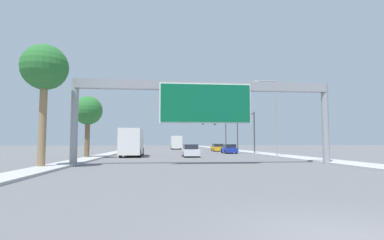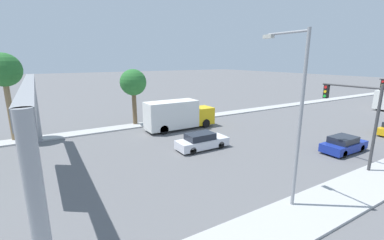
% 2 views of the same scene
% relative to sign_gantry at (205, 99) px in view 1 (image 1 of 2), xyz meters
% --- Properties ---
extents(ground_plane, '(300.00, 300.00, 0.00)m').
position_rel_sign_gantry_xyz_m(ground_plane, '(0.00, -17.90, -5.13)').
color(ground_plane, slate).
extents(sidewalk_right, '(3.00, 120.00, 0.15)m').
position_rel_sign_gantry_xyz_m(sidewalk_right, '(11.25, 42.10, -5.06)').
color(sidewalk_right, '#ACACAC').
rests_on(sidewalk_right, ground).
extents(median_strip_left, '(2.00, 120.00, 0.15)m').
position_rel_sign_gantry_xyz_m(median_strip_left, '(-10.75, 42.10, -5.06)').
color(median_strip_left, '#ACACAC').
rests_on(median_strip_left, ground).
extents(sign_gantry, '(20.44, 0.73, 6.55)m').
position_rel_sign_gantry_xyz_m(sign_gantry, '(0.00, 0.00, 0.00)').
color(sign_gantry, gray).
rests_on(sign_gantry, ground).
extents(car_mid_center, '(1.84, 4.38, 1.41)m').
position_rel_sign_gantry_xyz_m(car_mid_center, '(7.00, 22.64, -4.46)').
color(car_mid_center, navy).
rests_on(car_mid_center, ground).
extents(car_mid_right, '(1.81, 4.76, 1.48)m').
position_rel_sign_gantry_xyz_m(car_mid_right, '(0.00, 12.56, -4.44)').
color(car_mid_right, silver).
rests_on(car_mid_right, ground).
extents(car_near_center, '(1.87, 4.57, 1.42)m').
position_rel_sign_gantry_xyz_m(car_near_center, '(7.00, 32.55, -4.46)').
color(car_near_center, gold).
rests_on(car_near_center, ground).
extents(truck_box_primary, '(2.41, 8.14, 3.31)m').
position_rel_sign_gantry_xyz_m(truck_box_primary, '(-7.00, 13.84, -3.45)').
color(truck_box_primary, yellow).
rests_on(truck_box_primary, ground).
extents(truck_box_secondary, '(2.47, 8.51, 3.17)m').
position_rel_sign_gantry_xyz_m(truck_box_secondary, '(0.00, 49.36, -3.52)').
color(truck_box_secondary, yellow).
rests_on(truck_box_secondary, ground).
extents(traffic_light_near_intersection, '(4.26, 0.32, 6.24)m').
position_rel_sign_gantry_xyz_m(traffic_light_near_intersection, '(8.92, 20.10, -0.93)').
color(traffic_light_near_intersection, '#3D3D3F').
rests_on(traffic_light_near_intersection, ground).
extents(traffic_light_mid_block, '(4.59, 0.32, 6.22)m').
position_rel_sign_gantry_xyz_m(traffic_light_mid_block, '(8.80, 30.10, -0.92)').
color(traffic_light_mid_block, '#3D3D3F').
rests_on(traffic_light_mid_block, ground).
extents(traffic_light_far_intersection, '(5.47, 0.32, 6.86)m').
position_rel_sign_gantry_xyz_m(traffic_light_far_intersection, '(8.57, 40.10, -0.46)').
color(traffic_light_far_intersection, '#3D3D3F').
rests_on(traffic_light_far_intersection, ground).
extents(palm_tree_foreground, '(3.13, 3.13, 8.48)m').
position_rel_sign_gantry_xyz_m(palm_tree_foreground, '(-11.44, -2.00, 1.59)').
color(palm_tree_foreground, '#8C704C').
rests_on(palm_tree_foreground, ground).
extents(palm_tree_background, '(3.11, 3.11, 6.75)m').
position_rel_sign_gantry_xyz_m(palm_tree_background, '(-11.45, 10.30, -0.05)').
color(palm_tree_background, brown).
rests_on(palm_tree_background, ground).
extents(street_lamp_right, '(2.86, 0.28, 9.31)m').
position_rel_sign_gantry_xyz_m(street_lamp_right, '(10.01, 11.70, 0.35)').
color(street_lamp_right, gray).
rests_on(street_lamp_right, ground).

